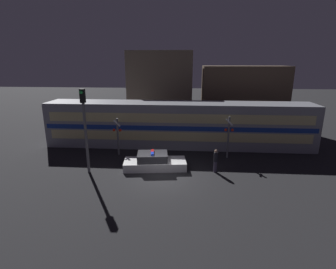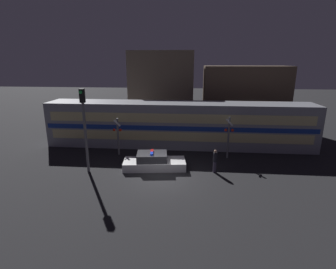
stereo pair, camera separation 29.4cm
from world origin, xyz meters
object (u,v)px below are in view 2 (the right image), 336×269
train (179,124)px  pedestrian (215,161)px  traffic_light_corner (85,123)px  police_car (154,162)px  crossing_signal_near (229,136)px

train → pedestrian: bearing=-64.2°
train → traffic_light_corner: 8.97m
police_car → traffic_light_corner: bearing=-173.4°
police_car → crossing_signal_near: (5.55, 2.56, 1.39)m
traffic_light_corner → pedestrian: bearing=4.6°
pedestrian → traffic_light_corner: bearing=-175.4°
traffic_light_corner → police_car: bearing=13.4°
train → police_car: (-1.50, -5.46, -1.52)m
crossing_signal_near → police_car: bearing=-155.3°
police_car → pedestrian: (4.32, -0.36, 0.38)m
train → crossing_signal_near: bearing=-35.6°
police_car → pedestrian: pedestrian is taller
traffic_light_corner → train: bearing=47.5°
police_car → train: bearing=67.8°
crossing_signal_near → traffic_light_corner: 10.78m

